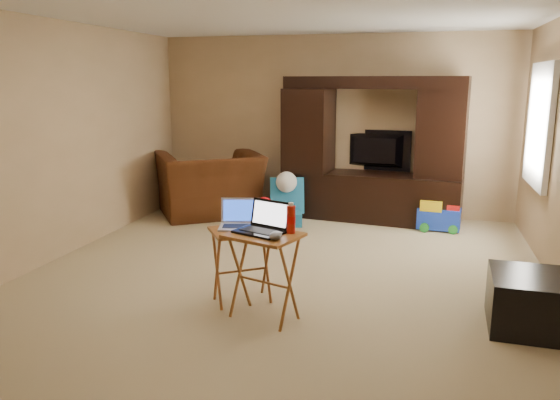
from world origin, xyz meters
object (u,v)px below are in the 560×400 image
(tray_table_left, at_px, (242,266))
(laptop_left, at_px, (239,215))
(tray_table_right, at_px, (264,277))
(television, at_px, (374,151))
(entertainment_center, at_px, (373,150))
(recliner, at_px, (210,184))
(child_rocker, at_px, (284,202))
(push_toy, at_px, (439,215))
(plush_toy, at_px, (265,213))
(mouse_left, at_px, (261,230))
(laptop_right, at_px, (259,218))
(mouse_right, at_px, (276,236))
(water_bottle, at_px, (291,220))
(ottoman, at_px, (534,302))

(tray_table_left, height_order, laptop_left, laptop_left)
(tray_table_right, bearing_deg, television, 100.57)
(entertainment_center, xyz_separation_m, recliner, (-2.23, -0.30, -0.52))
(television, xyz_separation_m, tray_table_right, (-0.51, -3.66, -0.57))
(television, bearing_deg, child_rocker, 41.48)
(push_toy, bearing_deg, television, 154.87)
(plush_toy, bearing_deg, tray_table_left, -78.41)
(push_toy, distance_m, mouse_left, 3.31)
(laptop_right, height_order, mouse_right, laptop_right)
(recliner, relative_size, tray_table_right, 1.93)
(mouse_right, relative_size, water_bottle, 0.66)
(tray_table_left, relative_size, laptop_right, 1.75)
(entertainment_center, bearing_deg, plush_toy, -137.91)
(mouse_left, height_order, mouse_right, mouse_right)
(tray_table_left, bearing_deg, laptop_right, -82.40)
(television, distance_m, recliner, 2.35)
(child_rocker, height_order, push_toy, child_rocker)
(push_toy, xyz_separation_m, laptop_left, (-1.72, -2.81, 0.56))
(tray_table_left, height_order, water_bottle, water_bottle)
(recliner, bearing_deg, push_toy, 144.64)
(child_rocker, relative_size, tray_table_left, 0.94)
(child_rocker, height_order, mouse_right, mouse_right)
(entertainment_center, xyz_separation_m, laptop_left, (-0.82, -3.12, -0.20))
(entertainment_center, bearing_deg, push_toy, -12.39)
(plush_toy, relative_size, tray_table_right, 0.62)
(tray_table_right, distance_m, laptop_left, 0.60)
(ottoman, relative_size, tray_table_right, 0.93)
(ottoman, height_order, laptop_right, laptop_right)
(mouse_right, bearing_deg, child_rocker, 103.22)
(television, distance_m, water_bottle, 3.60)
(entertainment_center, height_order, laptop_right, entertainment_center)
(recliner, xyz_separation_m, tray_table_right, (1.72, -3.13, -0.09))
(ottoman, bearing_deg, push_toy, 103.20)
(tray_table_right, bearing_deg, recliner, 137.31)
(push_toy, xyz_separation_m, ottoman, (0.65, -2.76, 0.01))
(laptop_left, distance_m, water_bottle, 0.56)
(child_rocker, bearing_deg, water_bottle, -91.28)
(entertainment_center, xyz_separation_m, water_bottle, (-0.31, -3.35, -0.15))
(entertainment_center, bearing_deg, tray_table_left, -97.17)
(plush_toy, bearing_deg, entertainment_center, 35.14)
(tray_table_left, bearing_deg, tray_table_right, -80.08)
(laptop_right, bearing_deg, ottoman, 29.73)
(entertainment_center, distance_m, water_bottle, 3.37)
(laptop_left, bearing_deg, recliner, 103.30)
(tray_table_left, distance_m, tray_table_right, 0.40)
(mouse_right, distance_m, water_bottle, 0.23)
(ottoman, relative_size, mouse_right, 4.60)
(child_rocker, height_order, laptop_right, laptop_right)
(television, height_order, tray_table_left, television)
(water_bottle, bearing_deg, tray_table_right, -158.20)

